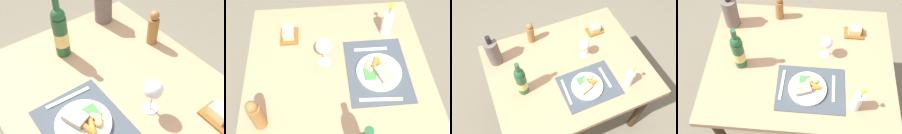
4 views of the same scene
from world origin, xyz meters
TOP-DOWN VIEW (x-y plane):
  - dining_table at (0.00, 0.00)m, footprint 1.20×0.96m
  - placemat at (0.08, -0.20)m, footprint 0.42×0.32m
  - dinner_plate at (0.06, -0.20)m, footprint 0.23×0.23m
  - fork at (-0.10, -0.19)m, footprint 0.03×0.21m
  - wine_bottle at (-0.37, -0.05)m, footprint 0.08×0.08m
  - cooler_bottle at (-0.49, 0.28)m, footprint 0.10×0.10m
  - pepper_mill at (-0.17, 0.37)m, footprint 0.06×0.06m
  - butter_dish at (0.36, 0.26)m, footprint 0.13×0.10m
  - wine_glass at (0.16, 0.07)m, footprint 0.08×0.08m

SIDE VIEW (x-z plane):
  - dining_table at x=0.00m, z-range 0.29..1.07m
  - placemat at x=0.08m, z-range 0.78..0.79m
  - fork at x=-0.10m, z-range 0.79..0.79m
  - dinner_plate at x=0.06m, z-range 0.78..0.82m
  - butter_dish at x=0.36m, z-range 0.77..0.84m
  - pepper_mill at x=-0.17m, z-range 0.77..0.97m
  - cooler_bottle at x=-0.49m, z-range 0.75..1.03m
  - wine_glass at x=0.16m, z-range 0.82..0.99m
  - wine_bottle at x=-0.37m, z-range 0.75..1.08m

